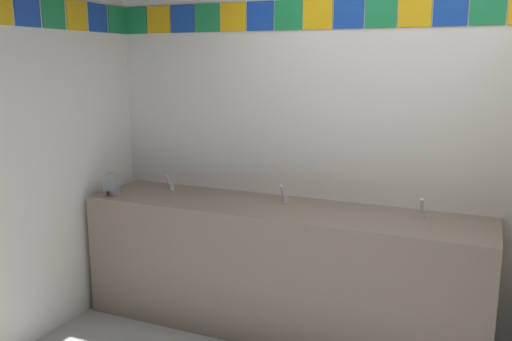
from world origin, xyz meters
The scene contains 6 objects.
wall_back centered at (0.00, 1.45, 1.42)m, with size 4.57×0.09×2.82m.
vanity_counter centered at (-0.87, 1.10, 0.45)m, with size 2.72×0.62×0.87m.
faucet_left centered at (-1.78, 1.19, 0.93)m, with size 0.04×0.10×0.14m.
faucet_center centered at (-0.87, 1.19, 0.93)m, with size 0.04×0.10×0.14m.
faucet_right centered at (0.04, 1.19, 0.93)m, with size 0.04×0.10×0.14m.
soap_dispenser centered at (-2.10, 0.91, 0.95)m, with size 0.09×0.09×0.16m.
Camera 1 is at (0.39, -2.15, 1.82)m, focal length 37.89 mm.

